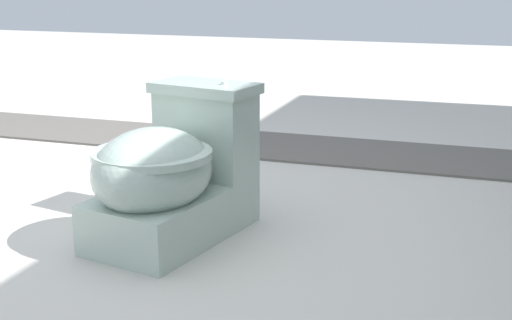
{
  "coord_description": "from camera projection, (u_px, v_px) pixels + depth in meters",
  "views": [
    {
      "loc": [
        2.03,
        1.16,
        0.89
      ],
      "look_at": [
        -0.06,
        0.45,
        0.3
      ],
      "focal_mm": 50.0,
      "sensor_mm": 36.0,
      "label": 1
    }
  ],
  "objects": [
    {
      "name": "ground_plane",
      "position": [
        126.0,
        237.0,
        2.45
      ],
      "size": [
        14.0,
        14.0,
        0.0
      ],
      "primitive_type": "plane",
      "color": "beige"
    },
    {
      "name": "gravel_strip",
      "position": [
        349.0,
        152.0,
        3.56
      ],
      "size": [
        0.56,
        8.0,
        0.01
      ],
      "primitive_type": "cube",
      "color": "#605B56",
      "rests_on": "ground"
    },
    {
      "name": "toilet",
      "position": [
        171.0,
        176.0,
        2.39
      ],
      "size": [
        0.69,
        0.49,
        0.52
      ],
      "rotation": [
        0.0,
        0.0,
        -0.2
      ],
      "color": "#B2C6B7",
      "rests_on": "ground"
    }
  ]
}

